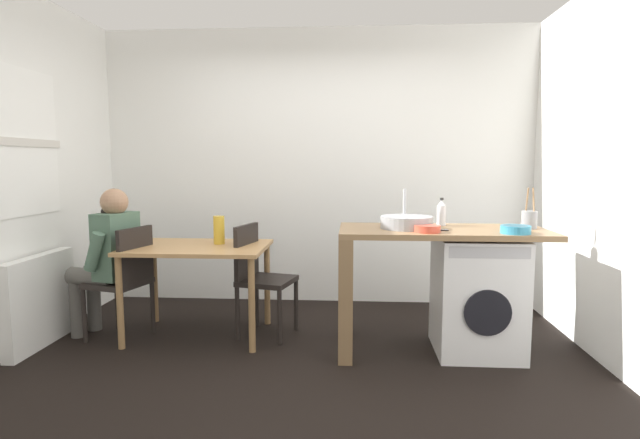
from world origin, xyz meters
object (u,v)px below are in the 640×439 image
seated_person (108,255)px  bottle_tall_green (441,213)px  utensil_crock (529,219)px  dining_table (198,258)px  colander (516,229)px  vase (219,230)px  washing_machine (477,295)px  mixing_bowl (427,228)px  chair_person_seat (125,276)px  chair_opposite (259,273)px

seated_person → bottle_tall_green: seated_person is taller
utensil_crock → dining_table: bearing=176.6°
colander → seated_person: bearing=173.5°
seated_person → colander: seated_person is taller
utensil_crock → vase: 2.39m
dining_table → bottle_tall_green: size_ratio=5.18×
washing_machine → mixing_bowl: (-0.40, -0.20, 0.52)m
seated_person → mixing_bowl: bearing=-82.2°
chair_person_seat → bottle_tall_green: (2.46, 0.11, 0.51)m
chair_opposite → mixing_bowl: (1.28, -0.47, 0.44)m
seated_person → colander: 3.08m
dining_table → washing_machine: (2.16, -0.20, -0.21)m
washing_machine → colander: bearing=-49.3°
seated_person → mixing_bowl: 2.49m
chair_opposite → colander: colander is taller
utensil_crock → colander: 0.33m
dining_table → chair_person_seat: 0.58m
dining_table → utensil_crock: (2.52, -0.15, 0.35)m
chair_person_seat → utensil_crock: 3.11m
seated_person → colander: size_ratio=6.00×
seated_person → bottle_tall_green: (2.62, 0.07, 0.34)m
chair_opposite → bottle_tall_green: bearing=101.0°
seated_person → utensil_crock: (3.23, -0.07, 0.32)m
chair_opposite → mixing_bowl: mixing_bowl is taller
chair_opposite → colander: (1.86, -0.49, 0.44)m
chair_opposite → utensil_crock: (2.04, -0.22, 0.48)m
bottle_tall_green → vase: bottle_tall_green is taller
dining_table → mixing_bowl: mixing_bowl is taller
colander → mixing_bowl: bearing=178.1°
bottle_tall_green → mixing_bowl: bottle_tall_green is taller
chair_opposite → vase: (-0.33, 0.03, 0.35)m
bottle_tall_green → vase: bearing=176.5°
seated_person → utensil_crock: size_ratio=4.01×
dining_table → vase: vase is taller
seated_person → mixing_bowl: size_ratio=6.70×
washing_machine → vase: vase is taller
bottle_tall_green → colander: bearing=-44.0°
bottle_tall_green → colander: 0.60m
utensil_crock → washing_machine: bearing=-171.9°
washing_machine → seated_person: bearing=177.5°
chair_person_seat → chair_opposite: (1.03, 0.19, 0.00)m
seated_person → vase: size_ratio=5.24×
chair_opposite → utensil_crock: utensil_crock is taller
chair_person_seat → colander: bearing=-80.6°
seated_person → utensil_crock: utensil_crock is taller
seated_person → bottle_tall_green: 2.64m
dining_table → washing_machine: size_ratio=1.28×
chair_person_seat → chair_opposite: size_ratio=1.00×
dining_table → seated_person: size_ratio=0.92×
chair_opposite → utensil_crock: bearing=97.9°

